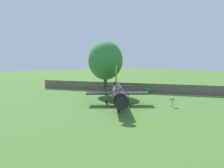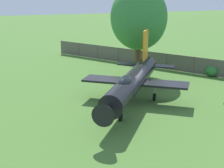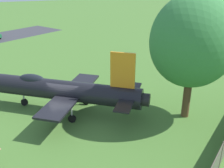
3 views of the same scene
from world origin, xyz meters
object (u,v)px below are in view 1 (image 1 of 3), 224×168
display_jet (118,92)px  info_plaque (172,101)px  shrub_near_fence (147,90)px  shade_tree (105,61)px

display_jet → info_plaque: bearing=83.8°
display_jet → shrub_near_fence: bearing=152.0°
shade_tree → info_plaque: size_ratio=8.12×
display_jet → shade_tree: size_ratio=1.36×
shade_tree → info_plaque: shade_tree is taller
info_plaque → display_jet: bearing=-133.6°
display_jet → shade_tree: (-8.75, 4.59, 4.08)m
display_jet → shrub_near_fence: size_ratio=8.44×
shade_tree → info_plaque: 14.52m
shrub_near_fence → shade_tree: bearing=-117.4°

